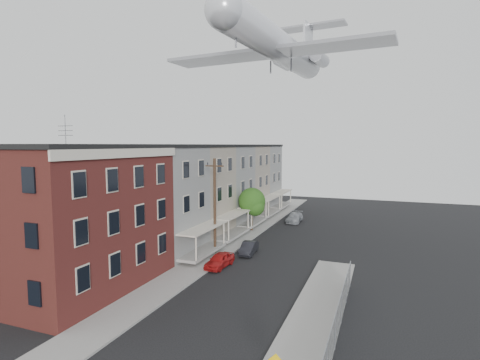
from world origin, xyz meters
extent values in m
cube|color=gray|center=(-5.50, 24.00, 0.06)|extent=(3.00, 62.00, 0.12)
cube|color=gray|center=(5.50, 6.00, 0.06)|extent=(3.00, 26.00, 0.12)
cube|color=gray|center=(-4.05, 24.00, 0.07)|extent=(0.15, 62.00, 0.14)
cube|color=gray|center=(4.05, 6.00, 0.07)|extent=(0.15, 26.00, 0.14)
cube|color=#331510|center=(-12.00, 7.00, 5.00)|extent=(10.00, 12.00, 10.00)
cube|color=black|center=(-12.00, 7.00, 10.15)|extent=(10.30, 12.30, 0.30)
cube|color=beige|center=(-6.92, 7.00, 9.70)|extent=(0.16, 12.20, 0.60)
cylinder|color=#515156|center=(-10.00, 5.00, 11.15)|extent=(0.04, 0.04, 2.00)
cube|color=slate|center=(-12.00, 16.50, 5.00)|extent=(10.00, 7.00, 10.00)
cube|color=black|center=(-12.00, 16.50, 10.15)|extent=(10.25, 7.00, 0.30)
cube|color=gray|center=(-6.10, 16.50, 0.55)|extent=(1.80, 6.40, 0.25)
cube|color=beige|center=(-6.10, 16.50, 2.75)|extent=(1.90, 6.50, 0.15)
cube|color=#72665B|center=(-12.00, 23.50, 5.00)|extent=(10.00, 7.00, 10.00)
cube|color=black|center=(-12.00, 23.50, 10.15)|extent=(10.25, 7.00, 0.30)
cube|color=gray|center=(-6.10, 23.50, 0.55)|extent=(1.80, 6.40, 0.25)
cube|color=beige|center=(-6.10, 23.50, 2.75)|extent=(1.90, 6.50, 0.15)
cube|color=slate|center=(-12.00, 30.50, 5.00)|extent=(10.00, 7.00, 10.00)
cube|color=black|center=(-12.00, 30.50, 10.15)|extent=(10.25, 7.00, 0.30)
cube|color=gray|center=(-6.10, 30.50, 0.55)|extent=(1.80, 6.40, 0.25)
cube|color=beige|center=(-6.10, 30.50, 2.75)|extent=(1.90, 6.50, 0.15)
cube|color=#72665B|center=(-12.00, 37.50, 5.00)|extent=(10.00, 7.00, 10.00)
cube|color=black|center=(-12.00, 37.50, 10.15)|extent=(10.25, 7.00, 0.30)
cube|color=gray|center=(-6.10, 37.50, 0.55)|extent=(1.80, 6.40, 0.25)
cube|color=beige|center=(-6.10, 37.50, 2.75)|extent=(1.90, 6.50, 0.15)
cube|color=slate|center=(-12.00, 44.50, 5.00)|extent=(10.00, 7.00, 10.00)
cube|color=black|center=(-12.00, 44.50, 10.15)|extent=(10.25, 7.00, 0.30)
cube|color=gray|center=(-6.10, 44.50, 0.55)|extent=(1.80, 6.40, 0.25)
cube|color=beige|center=(-6.10, 44.50, 2.75)|extent=(1.90, 6.50, 0.15)
cylinder|color=gray|center=(7.00, 5.00, 0.95)|extent=(0.06, 0.06, 1.90)
cylinder|color=gray|center=(7.00, 8.00, 0.95)|extent=(0.06, 0.06, 1.90)
cylinder|color=gray|center=(7.00, 11.00, 0.95)|extent=(0.06, 0.06, 1.90)
cylinder|color=gray|center=(7.00, 14.00, 0.95)|extent=(0.06, 0.06, 1.90)
cube|color=gray|center=(7.00, 5.00, 1.85)|extent=(0.04, 18.00, 0.04)
cube|color=gray|center=(7.00, 5.00, 0.95)|extent=(0.02, 18.00, 1.80)
cylinder|color=black|center=(-5.60, 18.00, 4.50)|extent=(0.26, 0.26, 9.00)
cube|color=black|center=(-5.60, 18.00, 8.30)|extent=(1.80, 0.12, 0.12)
cylinder|color=black|center=(-6.30, 18.00, 8.50)|extent=(0.08, 0.08, 0.25)
cylinder|color=black|center=(-4.90, 18.00, 8.50)|extent=(0.08, 0.08, 0.25)
cylinder|color=black|center=(-5.40, 28.00, 1.20)|extent=(0.24, 0.24, 2.40)
sphere|color=#174211|center=(-5.40, 28.00, 3.60)|extent=(3.20, 3.20, 3.20)
sphere|color=#174211|center=(-4.90, 27.70, 3.04)|extent=(2.24, 2.24, 2.24)
imported|color=#AF1716|center=(-3.60, 14.56, 0.60)|extent=(1.66, 3.62, 1.20)
imported|color=black|center=(-2.62, 19.06, 0.57)|extent=(1.51, 3.53, 1.13)
imported|color=gray|center=(-1.80, 34.96, 0.63)|extent=(1.83, 4.34, 1.25)
cylinder|color=silver|center=(-2.35, 27.79, 21.10)|extent=(5.52, 24.84, 3.29)
sphere|color=silver|center=(-3.48, 15.52, 21.10)|extent=(3.29, 3.29, 3.29)
cone|color=silver|center=(-1.23, 40.06, 21.10)|extent=(3.55, 3.37, 3.29)
cube|color=#939399|center=(-2.49, 26.25, 20.07)|extent=(24.93, 6.55, 0.36)
cylinder|color=#939399|center=(-4.01, 36.70, 21.31)|extent=(2.01, 4.24, 1.64)
cylinder|color=#939399|center=(0.90, 36.25, 21.31)|extent=(2.01, 4.24, 1.64)
cube|color=silver|center=(-1.27, 39.54, 23.98)|extent=(0.61, 3.91, 5.75)
cube|color=#939399|center=(-1.18, 40.57, 26.65)|extent=(9.96, 3.55, 0.26)
cylinder|color=#515156|center=(-3.29, 17.56, 19.25)|extent=(0.16, 0.16, 1.23)
camera|label=1|loc=(8.96, -13.39, 10.25)|focal=28.00mm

